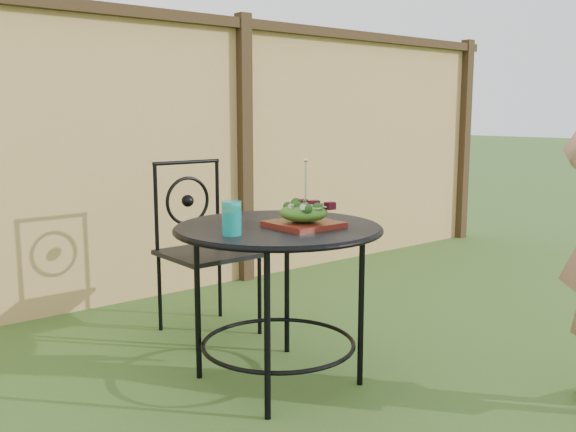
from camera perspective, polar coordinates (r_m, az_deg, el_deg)
name	(u,v)px	position (r m, az deg, el deg)	size (l,w,h in m)	color
fence	(62,158)	(4.06, -19.48, 4.86)	(8.00, 0.12, 1.90)	#EEBF75
patio_table	(278,256)	(2.85, -0.87, -3.58)	(0.92, 0.92, 0.72)	black
patio_chair	(203,242)	(3.60, -7.59, -2.34)	(0.46, 0.46, 0.95)	black
salad_plate	(304,224)	(2.78, 1.40, -0.75)	(0.27, 0.27, 0.02)	#420910
salad	(304,213)	(2.77, 1.40, 0.31)	(0.21, 0.21, 0.08)	#235614
fork	(306,182)	(2.76, 1.57, 3.00)	(0.01, 0.01, 0.18)	silver
drinking_glass	(232,218)	(2.59, -5.04, -0.20)	(0.08, 0.08, 0.14)	#0B8A87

